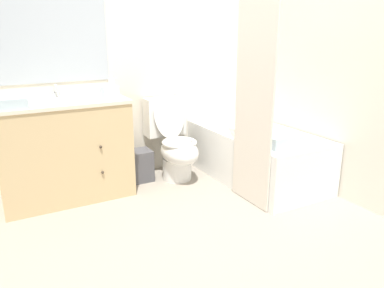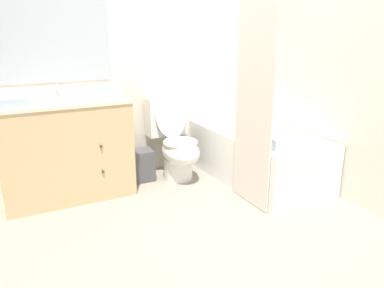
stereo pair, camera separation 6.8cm
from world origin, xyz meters
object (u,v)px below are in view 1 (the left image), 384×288
Objects in this scene: vanity_cabinet at (65,149)px; hand_towel_folded at (10,103)px; bathtub at (255,154)px; tissue_box at (110,92)px; wastebasket at (139,166)px; soap_dispenser at (112,86)px; bath_towel_folded at (281,140)px; sink_faucet at (55,93)px; toilet at (174,142)px.

hand_towel_folded reaches higher than vanity_cabinet.
tissue_box is (-1.35, 0.41, 0.69)m from bathtub.
hand_towel_folded is at bearing 172.42° from bathtub.
soap_dispenser is (-0.22, 0.02, 0.81)m from wastebasket.
bath_towel_folded is (0.95, -1.00, 0.39)m from wastebasket.
sink_faucet is 0.10× the size of bathtub.
bath_towel_folded is (0.59, -0.92, 0.18)m from toilet.
vanity_cabinet is 0.75× the size of bathtub.
tissue_box is 0.13m from soap_dispenser.
toilet is at bearing 0.05° from tissue_box.
toilet is 1.56m from hand_towel_folded.
wastebasket is at bearing 17.40° from tissue_box.
tissue_box is (0.43, -0.26, 0.02)m from sink_faucet.
bathtub is at bearing -24.94° from wastebasket.
bathtub is 2.29m from hand_towel_folded.
vanity_cabinet is 3.40× the size of bath_towel_folded.
sink_faucet and tissue_box have the same top height.
hand_towel_folded is at bearing -135.81° from sink_faucet.
toilet reaches higher than bath_towel_folded.
hand_towel_folded reaches higher than bath_towel_folded.
bathtub is at bearing 75.82° from bath_towel_folded.
soap_dispenser is (0.48, -0.15, 0.05)m from sink_faucet.
sink_faucet is at bearing 44.19° from hand_towel_folded.
vanity_cabinet is 0.51m from sink_faucet.
soap_dispenser reaches higher than wastebasket.
bathtub is at bearing -7.58° from hand_towel_folded.
bath_towel_folded is at bearing -104.18° from bathtub.
hand_towel_folded is 0.76× the size of bath_towel_folded.
tissue_box is at bearing -31.10° from sink_faucet.
wastebasket is 1.43m from bath_towel_folded.
vanity_cabinet reaches higher than wastebasket.
vanity_cabinet is 1.30× the size of toilet.
tissue_box is 0.43× the size of bath_towel_folded.
tissue_box reaches higher than toilet.
bath_towel_folded is at bearing -35.52° from sink_faucet.
hand_towel_folded is 2.22m from bath_towel_folded.
sink_faucet is 1.01× the size of tissue_box.
hand_towel_folded is (-1.45, -0.13, 0.55)m from toilet.
sink_faucet reaches higher than hand_towel_folded.
tissue_box is (-0.27, -0.09, 0.78)m from wastebasket.
toilet reaches higher than bathtub.
bathtub reaches higher than wastebasket.
soap_dispenser reaches higher than hand_towel_folded.
sink_faucet is at bearing 148.90° from tissue_box.
soap_dispenser is (0.48, 0.06, 0.51)m from vanity_cabinet.
tissue_box is at bearing 8.73° from hand_towel_folded.
vanity_cabinet is 1.06m from toilet.
wastebasket is at bearing 10.95° from hand_towel_folded.
tissue_box reaches higher than wastebasket.
toilet is 6.10× the size of tissue_box.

